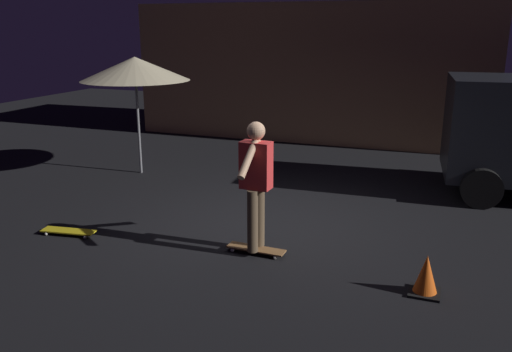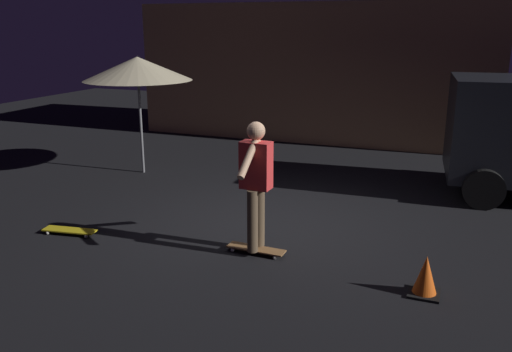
# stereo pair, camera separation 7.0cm
# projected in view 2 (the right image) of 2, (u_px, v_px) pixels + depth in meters

# --- Properties ---
(ground_plane) EXTENTS (28.00, 28.00, 0.00)m
(ground_plane) POSITION_uv_depth(u_px,v_px,m) (268.00, 226.00, 7.89)
(ground_plane) COLOR black
(low_building) EXTENTS (9.06, 3.63, 3.43)m
(low_building) POSITION_uv_depth(u_px,v_px,m) (323.00, 69.00, 14.59)
(low_building) COLOR #AD7F56
(low_building) RESTS_ON ground_plane
(patio_umbrella) EXTENTS (2.10, 2.10, 2.30)m
(patio_umbrella) POSITION_uv_depth(u_px,v_px,m) (138.00, 69.00, 10.22)
(patio_umbrella) COLOR slate
(patio_umbrella) RESTS_ON ground_plane
(skateboard_ridden) EXTENTS (0.79, 0.24, 0.07)m
(skateboard_ridden) POSITION_uv_depth(u_px,v_px,m) (256.00, 249.00, 6.93)
(skateboard_ridden) COLOR olive
(skateboard_ridden) RESTS_ON ground_plane
(skateboard_spare) EXTENTS (0.80, 0.32, 0.07)m
(skateboard_spare) POSITION_uv_depth(u_px,v_px,m) (70.00, 230.00, 7.57)
(skateboard_spare) COLOR gold
(skateboard_spare) RESTS_ON ground_plane
(skater) EXTENTS (0.39, 0.98, 1.67)m
(skater) POSITION_uv_depth(u_px,v_px,m) (256.00, 177.00, 6.67)
(skater) COLOR brown
(skater) RESTS_ON skateboard_ridden
(traffic_cone) EXTENTS (0.34, 0.34, 0.46)m
(traffic_cone) POSITION_uv_depth(u_px,v_px,m) (425.00, 277.00, 5.82)
(traffic_cone) COLOR black
(traffic_cone) RESTS_ON ground_plane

